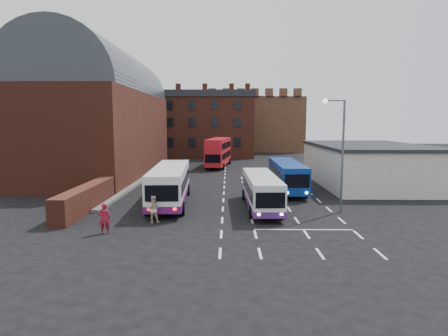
{
  "coord_description": "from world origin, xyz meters",
  "views": [
    {
      "loc": [
        0.4,
        -25.28,
        6.53
      ],
      "look_at": [
        0.0,
        10.0,
        2.2
      ],
      "focal_mm": 30.0,
      "sensor_mm": 36.0,
      "label": 1
    }
  ],
  "objects_px": {
    "pedestrian_beige": "(153,209)",
    "street_lamp": "(339,145)",
    "bus_white_inbound": "(261,189)",
    "bus_red_double": "(219,152)",
    "bus_blue": "(287,174)",
    "pedestrian_red": "(104,218)",
    "bus_white_outbound": "(170,182)"
  },
  "relations": [
    {
      "from": "bus_red_double",
      "to": "pedestrian_red",
      "type": "height_order",
      "value": "bus_red_double"
    },
    {
      "from": "street_lamp",
      "to": "pedestrian_beige",
      "type": "xyz_separation_m",
      "value": [
        -12.8,
        -3.0,
        -4.03
      ]
    },
    {
      "from": "bus_white_outbound",
      "to": "pedestrian_red",
      "type": "distance_m",
      "value": 8.63
    },
    {
      "from": "bus_red_double",
      "to": "bus_blue",
      "type": "bearing_deg",
      "value": 117.22
    },
    {
      "from": "street_lamp",
      "to": "bus_red_double",
      "type": "bearing_deg",
      "value": 108.49
    },
    {
      "from": "pedestrian_red",
      "to": "street_lamp",
      "type": "bearing_deg",
      "value": 179.2
    },
    {
      "from": "bus_white_inbound",
      "to": "bus_blue",
      "type": "relative_size",
      "value": 0.93
    },
    {
      "from": "pedestrian_beige",
      "to": "street_lamp",
      "type": "bearing_deg",
      "value": -173.11
    },
    {
      "from": "bus_white_inbound",
      "to": "bus_red_double",
      "type": "bearing_deg",
      "value": -83.59
    },
    {
      "from": "bus_white_outbound",
      "to": "pedestrian_red",
      "type": "height_order",
      "value": "bus_white_outbound"
    },
    {
      "from": "bus_blue",
      "to": "pedestrian_beige",
      "type": "bearing_deg",
      "value": 47.42
    },
    {
      "from": "street_lamp",
      "to": "pedestrian_beige",
      "type": "height_order",
      "value": "street_lamp"
    },
    {
      "from": "bus_white_outbound",
      "to": "bus_red_double",
      "type": "xyz_separation_m",
      "value": [
        3.25,
        25.11,
        0.45
      ]
    },
    {
      "from": "bus_white_outbound",
      "to": "pedestrian_beige",
      "type": "xyz_separation_m",
      "value": [
        -0.22,
        -5.79,
        -0.86
      ]
    },
    {
      "from": "bus_red_double",
      "to": "pedestrian_beige",
      "type": "relative_size",
      "value": 5.89
    },
    {
      "from": "street_lamp",
      "to": "pedestrian_red",
      "type": "height_order",
      "value": "street_lamp"
    },
    {
      "from": "street_lamp",
      "to": "bus_white_outbound",
      "type": "bearing_deg",
      "value": 167.49
    },
    {
      "from": "pedestrian_beige",
      "to": "bus_red_double",
      "type": "bearing_deg",
      "value": -102.71
    },
    {
      "from": "pedestrian_beige",
      "to": "bus_blue",
      "type": "bearing_deg",
      "value": -138.55
    },
    {
      "from": "bus_blue",
      "to": "street_lamp",
      "type": "distance_m",
      "value": 9.45
    },
    {
      "from": "bus_red_double",
      "to": "pedestrian_beige",
      "type": "bearing_deg",
      "value": 90.9
    },
    {
      "from": "bus_blue",
      "to": "bus_red_double",
      "type": "relative_size",
      "value": 0.96
    },
    {
      "from": "bus_white_outbound",
      "to": "bus_blue",
      "type": "bearing_deg",
      "value": 26.1
    },
    {
      "from": "bus_blue",
      "to": "pedestrian_red",
      "type": "height_order",
      "value": "bus_blue"
    },
    {
      "from": "bus_red_double",
      "to": "street_lamp",
      "type": "distance_m",
      "value": 29.55
    },
    {
      "from": "bus_white_outbound",
      "to": "bus_blue",
      "type": "relative_size",
      "value": 1.09
    },
    {
      "from": "bus_blue",
      "to": "pedestrian_red",
      "type": "bearing_deg",
      "value": 46.91
    },
    {
      "from": "bus_white_outbound",
      "to": "bus_blue",
      "type": "xyz_separation_m",
      "value": [
        10.27,
        5.75,
        -0.13
      ]
    },
    {
      "from": "bus_red_double",
      "to": "pedestrian_red",
      "type": "xyz_separation_m",
      "value": [
        -5.87,
        -33.29,
        -1.3
      ]
    },
    {
      "from": "bus_red_double",
      "to": "pedestrian_red",
      "type": "relative_size",
      "value": 5.81
    },
    {
      "from": "bus_blue",
      "to": "street_lamp",
      "type": "xyz_separation_m",
      "value": [
        2.32,
        -8.54,
        3.3
      ]
    },
    {
      "from": "bus_white_inbound",
      "to": "pedestrian_red",
      "type": "bearing_deg",
      "value": 31.87
    }
  ]
}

